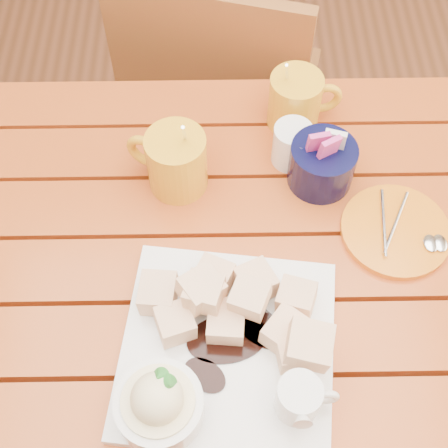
{
  "coord_description": "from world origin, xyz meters",
  "views": [
    {
      "loc": [
        0.01,
        -0.45,
        1.59
      ],
      "look_at": [
        0.02,
        0.03,
        0.82
      ],
      "focal_mm": 50.0,
      "sensor_mm": 36.0,
      "label": 1
    }
  ],
  "objects_px": {
    "dessert_plate": "(217,353)",
    "coffee_mug_left": "(175,161)",
    "orange_saucer": "(396,231)",
    "coffee_mug_right": "(296,100)",
    "chair_far": "(221,100)",
    "table": "(215,298)"
  },
  "relations": [
    {
      "from": "table",
      "to": "dessert_plate",
      "type": "xyz_separation_m",
      "value": [
        0.0,
        -0.15,
        0.14
      ]
    },
    {
      "from": "dessert_plate",
      "to": "coffee_mug_left",
      "type": "height_order",
      "value": "coffee_mug_left"
    },
    {
      "from": "table",
      "to": "dessert_plate",
      "type": "relative_size",
      "value": 3.65
    },
    {
      "from": "orange_saucer",
      "to": "chair_far",
      "type": "relative_size",
      "value": 0.2
    },
    {
      "from": "dessert_plate",
      "to": "table",
      "type": "bearing_deg",
      "value": 91.55
    },
    {
      "from": "table",
      "to": "chair_far",
      "type": "relative_size",
      "value": 1.38
    },
    {
      "from": "coffee_mug_left",
      "to": "orange_saucer",
      "type": "xyz_separation_m",
      "value": [
        0.35,
        -0.11,
        -0.05
      ]
    },
    {
      "from": "table",
      "to": "coffee_mug_left",
      "type": "height_order",
      "value": "coffee_mug_left"
    },
    {
      "from": "coffee_mug_left",
      "to": "coffee_mug_right",
      "type": "distance_m",
      "value": 0.24
    },
    {
      "from": "dessert_plate",
      "to": "orange_saucer",
      "type": "distance_m",
      "value": 0.35
    },
    {
      "from": "table",
      "to": "coffee_mug_right",
      "type": "relative_size",
      "value": 7.96
    },
    {
      "from": "orange_saucer",
      "to": "dessert_plate",
      "type": "bearing_deg",
      "value": -143.94
    },
    {
      "from": "coffee_mug_left",
      "to": "chair_far",
      "type": "relative_size",
      "value": 0.19
    },
    {
      "from": "coffee_mug_right",
      "to": "chair_far",
      "type": "distance_m",
      "value": 0.46
    },
    {
      "from": "coffee_mug_left",
      "to": "orange_saucer",
      "type": "height_order",
      "value": "coffee_mug_left"
    },
    {
      "from": "table",
      "to": "coffee_mug_right",
      "type": "bearing_deg",
      "value": 63.89
    },
    {
      "from": "dessert_plate",
      "to": "coffee_mug_left",
      "type": "distance_m",
      "value": 0.32
    },
    {
      "from": "coffee_mug_left",
      "to": "coffee_mug_right",
      "type": "relative_size",
      "value": 1.07
    },
    {
      "from": "dessert_plate",
      "to": "chair_far",
      "type": "xyz_separation_m",
      "value": [
        0.01,
        0.75,
        -0.3
      ]
    },
    {
      "from": "coffee_mug_left",
      "to": "coffee_mug_right",
      "type": "bearing_deg",
      "value": 56.48
    },
    {
      "from": "table",
      "to": "chair_far",
      "type": "xyz_separation_m",
      "value": [
        0.02,
        0.6,
        -0.16
      ]
    },
    {
      "from": "coffee_mug_left",
      "to": "table",
      "type": "bearing_deg",
      "value": -45.88
    }
  ]
}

